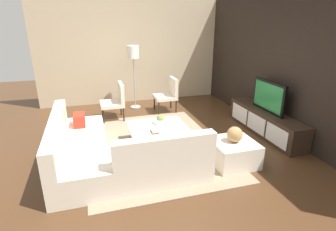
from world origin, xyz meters
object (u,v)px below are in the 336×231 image
(accent_chair_far, at_px, (169,93))
(ottoman, at_px, (233,152))
(fruit_bowl, at_px, (160,120))
(decorative_ball, at_px, (235,134))
(floor_lamp, at_px, (133,56))
(sectional_couch, at_px, (107,153))
(coffee_table, at_px, (158,135))
(television, at_px, (269,96))
(accent_chair_near, at_px, (116,99))
(book_stack, at_px, (155,131))
(media_console, at_px, (265,122))

(accent_chair_far, bearing_deg, ottoman, 10.33)
(fruit_bowl, relative_size, decorative_ball, 1.09)
(floor_lamp, bearing_deg, sectional_couch, -17.93)
(coffee_table, distance_m, fruit_bowl, 0.31)
(sectional_couch, bearing_deg, ottoman, 78.19)
(accent_chair_far, height_order, decorative_ball, accent_chair_far)
(television, relative_size, floor_lamp, 0.58)
(coffee_table, distance_m, ottoman, 1.45)
(accent_chair_far, bearing_deg, decorative_ball, 10.33)
(accent_chair_near, distance_m, book_stack, 1.98)
(accent_chair_near, bearing_deg, accent_chair_far, 96.94)
(television, distance_m, decorative_ball, 1.60)
(floor_lamp, relative_size, book_stack, 7.75)
(television, xyz_separation_m, book_stack, (0.13, -2.41, -0.41))
(media_console, xyz_separation_m, fruit_bowl, (-0.28, -2.20, 0.18))
(sectional_couch, distance_m, coffee_table, 1.16)
(accent_chair_near, distance_m, ottoman, 3.17)
(ottoman, distance_m, book_stack, 1.40)
(accent_chair_far, xyz_separation_m, decorative_ball, (2.91, 0.24, 0.04))
(accent_chair_far, height_order, book_stack, accent_chair_far)
(fruit_bowl, bearing_deg, floor_lamp, -177.27)
(book_stack, bearing_deg, media_console, 93.01)
(accent_chair_near, distance_m, fruit_bowl, 1.66)
(media_console, xyz_separation_m, accent_chair_far, (-1.99, -1.51, 0.24))
(television, bearing_deg, coffee_table, -92.49)
(decorative_ball, bearing_deg, coffee_table, -134.90)
(media_console, distance_m, floor_lamp, 3.60)
(coffee_table, height_order, floor_lamp, floor_lamp)
(floor_lamp, distance_m, accent_chair_far, 1.30)
(fruit_bowl, bearing_deg, coffee_table, -28.88)
(book_stack, bearing_deg, floor_lamp, 177.70)
(media_console, relative_size, accent_chair_far, 2.43)
(sectional_couch, height_order, ottoman, sectional_couch)
(coffee_table, height_order, fruit_bowl, fruit_bowl)
(accent_chair_far, bearing_deg, sectional_couch, -29.83)
(sectional_couch, height_order, decorative_ball, sectional_couch)
(coffee_table, xyz_separation_m, book_stack, (0.23, -0.11, 0.20))
(floor_lamp, bearing_deg, decorative_ball, 16.68)
(television, distance_m, sectional_couch, 3.37)
(media_console, height_order, coffee_table, media_console)
(fruit_bowl, relative_size, book_stack, 1.32)
(book_stack, bearing_deg, accent_chair_near, -166.20)
(sectional_couch, relative_size, ottoman, 3.34)
(sectional_couch, xyz_separation_m, fruit_bowl, (-0.78, 1.09, 0.15))
(coffee_table, xyz_separation_m, ottoman, (1.02, 1.03, -0.00))
(coffee_table, distance_m, book_stack, 0.33)
(sectional_couch, xyz_separation_m, accent_chair_near, (-2.29, 0.40, 0.21))
(media_console, distance_m, sectional_couch, 3.32)
(coffee_table, relative_size, accent_chair_far, 1.23)
(television, height_order, book_stack, television)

